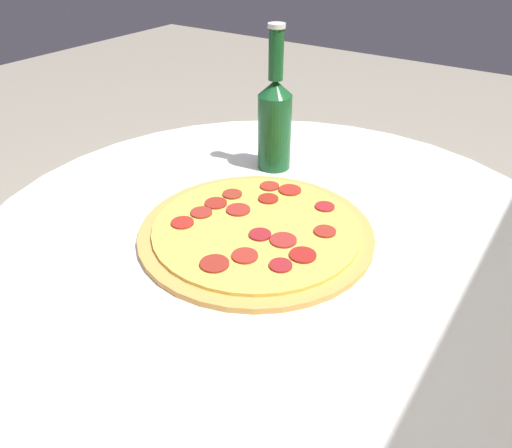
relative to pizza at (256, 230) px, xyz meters
name	(u,v)px	position (x,y,z in m)	size (l,w,h in m)	color
table	(275,300)	(-0.03, 0.02, -0.16)	(0.99, 0.99, 0.73)	white
pizza	(256,230)	(0.00, 0.00, 0.00)	(0.38, 0.38, 0.02)	#C68E47
beer_bottle	(275,119)	(-0.23, -0.11, 0.09)	(0.07, 0.07, 0.28)	#144C23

